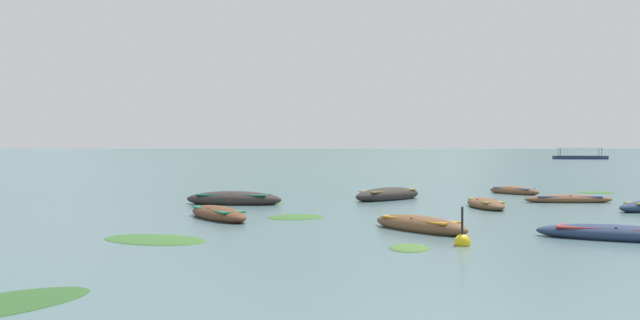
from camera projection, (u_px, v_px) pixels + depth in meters
name	position (u px, v px, depth m)	size (l,w,h in m)	color
ground_plane	(283.00, 148.00, 1504.98)	(6000.00, 6000.00, 0.00)	slate
mountain_2	(305.00, 61.00, 2272.51)	(1630.05, 1630.05, 579.80)	slate
mountain_3	(552.00, 72.00, 2484.05)	(1349.40, 1349.40, 552.66)	#4C5B56
rowboat_1	(419.00, 225.00, 20.57)	(2.87, 3.80, 0.58)	brown
rowboat_2	(388.00, 195.00, 32.73)	(4.18, 3.95, 0.74)	#2D2826
rowboat_3	(485.00, 204.00, 28.31)	(1.21, 3.47, 0.52)	brown
rowboat_5	(568.00, 199.00, 31.15)	(4.06, 1.30, 0.46)	brown
rowboat_6	(218.00, 214.00, 23.96)	(2.90, 4.08, 0.57)	brown
rowboat_7	(617.00, 234.00, 18.61)	(4.25, 3.02, 0.51)	navy
rowboat_9	(514.00, 191.00, 36.72)	(2.48, 3.17, 0.53)	brown
rowboat_10	(234.00, 199.00, 30.10)	(4.55, 2.42, 0.73)	#2D2826
ferry_1	(580.00, 157.00, 142.69)	(11.35, 7.04, 2.54)	navy
mooring_buoy	(462.00, 242.00, 17.48)	(0.42, 0.42, 1.12)	yellow
weed_patch_0	(596.00, 193.00, 37.73)	(1.62, 2.08, 0.14)	#38662D
weed_patch_1	(154.00, 240.00, 18.56)	(3.18, 1.97, 0.14)	#38662D
weed_patch_3	(296.00, 217.00, 24.49)	(1.88, 2.10, 0.14)	#38662D
weed_patch_5	(409.00, 248.00, 17.01)	(1.45, 1.01, 0.14)	#477033
weed_patch_6	(258.00, 203.00, 30.81)	(2.36, 1.93, 0.14)	#38662D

